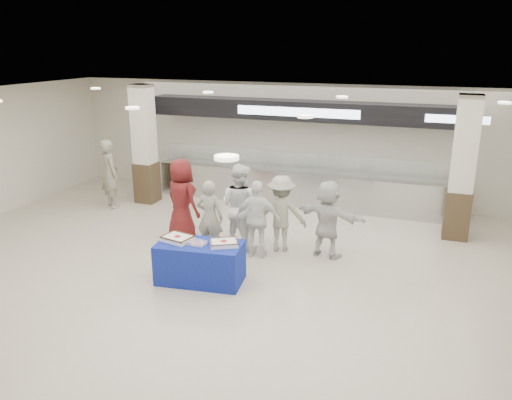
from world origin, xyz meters
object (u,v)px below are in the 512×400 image
at_px(sheet_cake_left, 178,238).
at_px(civilian_maroon, 182,200).
at_px(display_table, 200,263).
at_px(chef_short, 258,219).
at_px(civilian_white, 328,219).
at_px(chef_tall, 240,206).
at_px(soldier_a, 210,217).
at_px(cupcake_tray, 197,243).
at_px(soldier_bg, 110,174).
at_px(soldier_b, 281,214).
at_px(sheet_cake_right, 224,243).

bearing_deg(sheet_cake_left, civilian_maroon, 115.43).
xyz_separation_m(display_table, chef_short, (0.61, 1.44, 0.43)).
bearing_deg(display_table, chef_short, 59.94).
bearing_deg(civilian_white, chef_tall, 19.13).
xyz_separation_m(sheet_cake_left, civilian_maroon, (-0.84, 1.78, 0.12)).
bearing_deg(soldier_a, sheet_cake_left, 86.29).
bearing_deg(civilian_white, sheet_cake_left, 54.57).
relative_size(cupcake_tray, soldier_bg, 0.20).
height_order(sheet_cake_left, chef_short, chef_short).
relative_size(chef_tall, soldier_b, 1.13).
height_order(soldier_a, civilian_white, civilian_white).
bearing_deg(sheet_cake_left, sheet_cake_right, 5.80).
xyz_separation_m(chef_tall, civilian_white, (1.87, 0.13, -0.11)).
distance_m(sheet_cake_left, cupcake_tray, 0.41).
bearing_deg(soldier_bg, soldier_b, -157.50).
bearing_deg(cupcake_tray, sheet_cake_right, 14.71).
bearing_deg(soldier_bg, civilian_maroon, -169.86).
relative_size(display_table, cupcake_tray, 4.17).
xyz_separation_m(cupcake_tray, civilian_white, (1.97, 1.98, 0.03)).
xyz_separation_m(chef_tall, soldier_bg, (-4.24, 1.38, 0.00)).
xyz_separation_m(sheet_cake_right, chef_short, (0.16, 1.35, 0.01)).
bearing_deg(soldier_bg, chef_short, -163.80).
bearing_deg(soldier_bg, soldier_a, -170.51).
height_order(cupcake_tray, soldier_a, soldier_a).
relative_size(sheet_cake_left, civilian_maroon, 0.32).
height_order(cupcake_tray, chef_short, chef_short).
relative_size(soldier_a, chef_short, 0.98).
xyz_separation_m(chef_tall, chef_short, (0.54, -0.38, -0.11)).
xyz_separation_m(cupcake_tray, soldier_a, (-0.35, 1.31, 0.01)).
bearing_deg(soldier_a, soldier_bg, -28.02).
height_order(soldier_a, soldier_bg, soldier_bg).
bearing_deg(display_table, sheet_cake_left, 173.52).
xyz_separation_m(soldier_b, civilian_white, (0.98, 0.02, -0.00)).
relative_size(sheet_cake_right, chef_tall, 0.33).
height_order(display_table, chef_short, chef_short).
distance_m(display_table, sheet_cake_left, 0.61).
height_order(civilian_maroon, chef_tall, civilian_maroon).
bearing_deg(sheet_cake_right, sheet_cake_left, -174.20).
distance_m(civilian_maroon, soldier_b, 2.25).
distance_m(soldier_b, soldier_bg, 5.28).
bearing_deg(soldier_bg, display_table, 178.93).
height_order(sheet_cake_right, soldier_b, soldier_b).
relative_size(civilian_maroon, chef_tall, 1.01).
distance_m(soldier_a, soldier_b, 1.49).
distance_m(chef_short, soldier_bg, 5.09).
relative_size(sheet_cake_right, soldier_b, 0.37).
height_order(civilian_white, soldier_bg, soldier_bg).
xyz_separation_m(sheet_cake_right, soldier_a, (-0.83, 1.19, -0.01)).
bearing_deg(chef_tall, cupcake_tray, 102.45).
bearing_deg(chef_short, display_table, 61.32).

